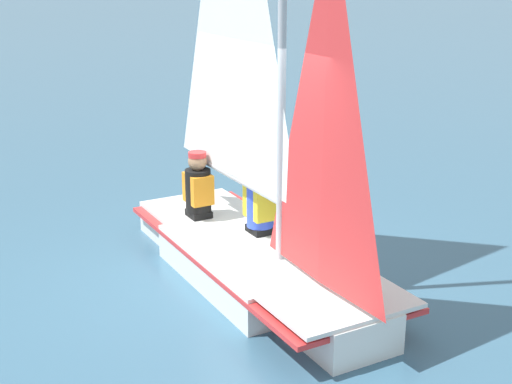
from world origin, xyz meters
name	(u,v)px	position (x,y,z in m)	size (l,w,h in m)	color
ground_plane	(256,278)	(0.00, 0.00, 0.00)	(260.00, 260.00, 0.00)	#38607A
sailboat_main	(255,208)	(0.00, -0.02, 0.79)	(2.31, 4.13, 5.22)	white
sailor_helm	(260,212)	(-0.31, -0.25, 0.62)	(0.37, 0.40, 1.16)	black
sailor_crew	(198,196)	(-0.14, -1.13, 0.63)	(0.37, 0.40, 1.16)	black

